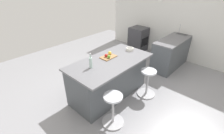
% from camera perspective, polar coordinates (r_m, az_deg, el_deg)
% --- Properties ---
extents(ground_plane, '(7.75, 7.75, 0.00)m').
position_cam_1_polar(ground_plane, '(4.20, 0.92, -8.24)').
color(ground_plane, gray).
extents(interior_partition_left, '(0.15, 5.16, 2.64)m').
position_cam_1_polar(interior_partition_left, '(6.03, 21.05, 15.57)').
color(interior_partition_left, silver).
rests_on(interior_partition_left, ground_plane).
extents(sink_cabinet, '(2.39, 0.60, 1.20)m').
position_cam_1_polar(sink_cabinet, '(5.82, 21.95, 6.00)').
color(sink_cabinet, '#4C5156').
rests_on(sink_cabinet, ground_plane).
extents(oven_range, '(0.60, 0.61, 0.89)m').
position_cam_1_polar(oven_range, '(6.47, 9.27, 9.78)').
color(oven_range, '#38383D').
rests_on(oven_range, ground_plane).
extents(kitchen_island, '(1.93, 1.01, 0.94)m').
position_cam_1_polar(kitchen_island, '(3.82, -1.08, -3.76)').
color(kitchen_island, '#4C5156').
rests_on(kitchen_island, ground_plane).
extents(stool_by_window, '(0.44, 0.44, 0.68)m').
position_cam_1_polar(stool_by_window, '(3.98, 12.31, -5.69)').
color(stool_by_window, '#B7B7BC').
rests_on(stool_by_window, ground_plane).
extents(stool_middle, '(0.44, 0.44, 0.68)m').
position_cam_1_polar(stool_middle, '(3.20, 0.34, -15.07)').
color(stool_middle, '#B7B7BC').
rests_on(stool_middle, ground_plane).
extents(cutting_board, '(0.36, 0.24, 0.02)m').
position_cam_1_polar(cutting_board, '(3.71, -1.25, 3.59)').
color(cutting_board, olive).
rests_on(cutting_board, kitchen_island).
extents(apple_yellow, '(0.08, 0.08, 0.08)m').
position_cam_1_polar(apple_yellow, '(3.79, -0.80, 5.00)').
color(apple_yellow, gold).
rests_on(apple_yellow, cutting_board).
extents(apple_green, '(0.07, 0.07, 0.07)m').
position_cam_1_polar(apple_green, '(3.61, -1.12, 3.69)').
color(apple_green, '#609E2D').
rests_on(apple_green, cutting_board).
extents(apple_red, '(0.07, 0.07, 0.07)m').
position_cam_1_polar(apple_red, '(3.66, -2.09, 4.07)').
color(apple_red, red).
rests_on(apple_red, cutting_board).
extents(water_bottle, '(0.06, 0.06, 0.31)m').
position_cam_1_polar(water_bottle, '(3.25, -7.53, 1.69)').
color(water_bottle, silver).
rests_on(water_bottle, kitchen_island).
extents(fruit_bowl, '(0.18, 0.18, 0.07)m').
position_cam_1_polar(fruit_bowl, '(4.08, 6.34, 6.35)').
color(fruit_bowl, silver).
rests_on(fruit_bowl, kitchen_island).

